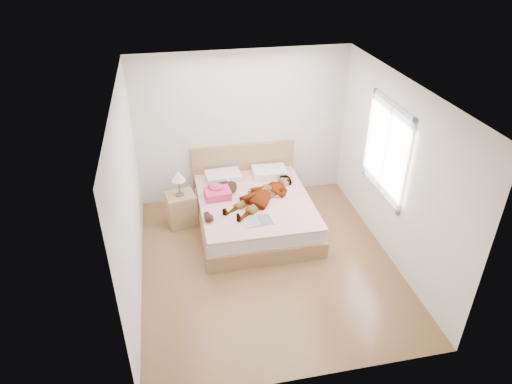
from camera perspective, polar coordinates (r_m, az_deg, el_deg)
The scene contains 11 objects.
ground at distance 6.75m, azimuth 1.45°, elevation -8.76°, with size 4.00×4.00×0.00m, color #512F19.
woman at distance 7.17m, azimuth 0.83°, elevation -0.12°, with size 0.56×1.50×0.21m, color white.
hair at distance 7.50m, azimuth -4.17°, elevation 0.76°, with size 0.46×0.56×0.08m, color black.
phone at distance 7.40m, azimuth -3.62°, elevation 1.58°, with size 0.05×0.10×0.01m, color silver.
room_shell at distance 6.74m, azimuth 15.98°, elevation 5.04°, with size 4.00×4.00×4.00m.
bed at distance 7.40m, azimuth -0.29°, elevation -2.10°, with size 1.80×2.08×1.00m.
towel at distance 7.25m, azimuth -4.88°, elevation -0.02°, with size 0.43×0.36×0.21m.
magazine at distance 6.68m, azimuth 0.39°, elevation -3.61°, with size 0.44×0.31×0.02m.
coffee_mug at distance 6.96m, azimuth 0.37°, elevation -1.69°, with size 0.13×0.11×0.10m.
plush_toy at distance 6.71m, azimuth -5.97°, elevation -3.12°, with size 0.16×0.22×0.11m.
nightstand at distance 7.47m, azimuth -9.34°, elevation -1.82°, with size 0.51×0.47×0.96m.
Camera 1 is at (-1.20, -5.06, 4.30)m, focal length 32.00 mm.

